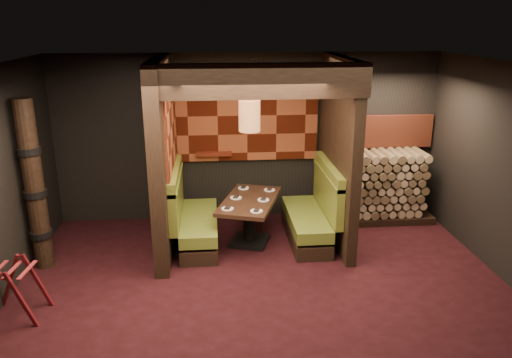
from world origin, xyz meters
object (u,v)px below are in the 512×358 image
at_px(booth_bench_left, 192,220).
at_px(pendant_lamp, 249,116).
at_px(luggage_rack, 15,288).
at_px(firewood_stack, 382,186).
at_px(dining_table, 250,213).
at_px(totem_column, 34,187).
at_px(booth_bench_right, 313,216).

distance_m(booth_bench_left, pendant_lamp, 1.86).
xyz_separation_m(luggage_rack, firewood_stack, (5.25, 2.52, 0.24)).
bearing_deg(dining_table, booth_bench_left, 176.70).
bearing_deg(dining_table, pendant_lamp, -90.00).
xyz_separation_m(dining_table, totem_column, (-2.98, -0.50, 0.69)).
bearing_deg(pendant_lamp, totem_column, -171.43).
bearing_deg(luggage_rack, firewood_stack, 25.59).
distance_m(booth_bench_right, totem_column, 4.10).
distance_m(totem_column, firewood_stack, 5.51).
bearing_deg(pendant_lamp, booth_bench_right, 5.76).
relative_size(dining_table, pendant_lamp, 1.48).
height_order(dining_table, totem_column, totem_column).
xyz_separation_m(booth_bench_left, firewood_stack, (3.25, 0.70, 0.21)).
relative_size(booth_bench_left, firewood_stack, 0.92).
bearing_deg(firewood_stack, dining_table, -162.32).
relative_size(dining_table, totem_column, 0.64).
relative_size(pendant_lamp, luggage_rack, 1.41).
xyz_separation_m(pendant_lamp, totem_column, (-2.98, -0.45, -0.85)).
bearing_deg(dining_table, luggage_rack, -148.65).
xyz_separation_m(booth_bench_right, luggage_rack, (-3.90, -1.82, -0.03)).
height_order(luggage_rack, totem_column, totem_column).
xyz_separation_m(luggage_rack, totem_column, (-0.08, 1.27, 0.82)).
xyz_separation_m(dining_table, luggage_rack, (-2.90, -1.77, -0.12)).
relative_size(booth_bench_left, booth_bench_right, 1.00).
height_order(booth_bench_left, booth_bench_right, same).
bearing_deg(totem_column, booth_bench_left, 14.75).
xyz_separation_m(booth_bench_right, dining_table, (-1.00, -0.05, 0.09)).
height_order(dining_table, pendant_lamp, pendant_lamp).
distance_m(dining_table, firewood_stack, 2.48).
bearing_deg(booth_bench_right, dining_table, -177.07).
xyz_separation_m(booth_bench_left, dining_table, (0.89, -0.05, 0.09)).
relative_size(booth_bench_right, pendant_lamp, 1.53).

